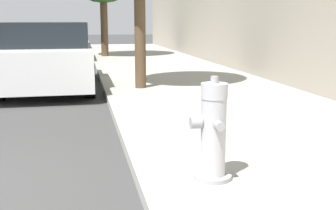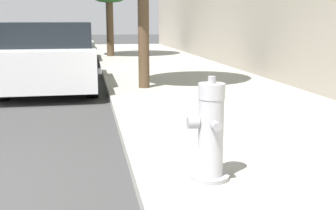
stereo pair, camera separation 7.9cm
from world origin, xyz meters
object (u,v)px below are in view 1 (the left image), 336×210
(parked_car_mid, at_px, (55,43))
(parked_car_far, at_px, (61,37))
(fire_hydrant, at_px, (213,133))
(parked_car_near, at_px, (48,57))

(parked_car_mid, bearing_deg, parked_car_far, 89.98)
(fire_hydrant, relative_size, parked_car_far, 0.21)
(parked_car_mid, bearing_deg, fire_hydrant, -80.98)
(parked_car_near, height_order, parked_car_far, parked_car_near)
(fire_hydrant, height_order, parked_car_far, parked_car_far)
(parked_car_far, bearing_deg, fire_hydrant, -83.83)
(fire_hydrant, distance_m, parked_car_near, 5.97)
(parked_car_mid, height_order, parked_car_far, parked_car_mid)
(parked_car_near, distance_m, parked_car_far, 10.92)
(fire_hydrant, bearing_deg, parked_car_far, 96.17)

